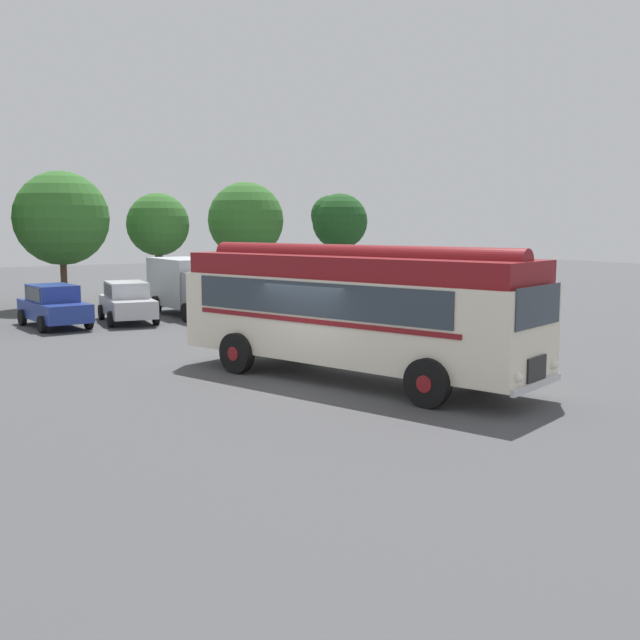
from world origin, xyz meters
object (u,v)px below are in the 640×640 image
(car_near_left, at_px, (54,306))
(box_van, at_px, (190,285))
(car_mid_left, at_px, (127,302))
(vintage_bus, at_px, (352,307))

(car_near_left, xyz_separation_m, box_van, (6.00, 0.69, 0.52))
(car_mid_left, bearing_deg, car_near_left, 178.67)
(vintage_bus, relative_size, car_near_left, 2.40)
(car_mid_left, relative_size, box_van, 0.76)
(car_near_left, bearing_deg, car_mid_left, -1.33)
(vintage_bus, relative_size, box_van, 1.79)
(vintage_bus, bearing_deg, car_near_left, 105.52)
(vintage_bus, distance_m, car_near_left, 15.13)
(vintage_bus, height_order, car_near_left, vintage_bus)
(vintage_bus, bearing_deg, car_mid_left, 94.45)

